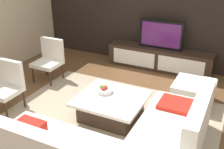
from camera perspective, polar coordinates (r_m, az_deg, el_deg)
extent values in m
plane|color=brown|center=(4.58, 0.43, -9.65)|extent=(14.00, 14.00, 0.00)
cube|color=black|center=(6.43, 11.25, 13.71)|extent=(6.40, 0.12, 2.80)
cube|color=tan|center=(4.61, -0.71, -9.29)|extent=(3.43, 2.67, 0.01)
cube|color=#332319|center=(6.47, 9.69, 3.25)|extent=(2.37, 0.45, 0.50)
cube|color=white|center=(6.42, 4.42, 3.39)|extent=(1.00, 0.01, 0.35)
cube|color=white|center=(6.14, 13.90, 1.66)|extent=(1.00, 0.01, 0.35)
cube|color=black|center=(6.28, 10.06, 8.07)|extent=(0.98, 0.05, 0.64)
cube|color=#591E66|center=(6.26, 9.98, 8.00)|extent=(0.88, 0.01, 0.53)
cube|color=white|center=(4.08, 12.18, -11.46)|extent=(0.85, 1.45, 0.43)
cube|color=white|center=(3.82, 17.63, -7.50)|extent=(0.18, 1.45, 0.40)
cube|color=red|center=(3.64, -16.30, -10.69)|extent=(0.36, 0.20, 0.22)
cube|color=red|center=(4.25, 13.74, -6.13)|extent=(0.60, 0.44, 0.06)
cube|color=#332319|center=(4.60, -0.16, -7.02)|extent=(0.86, 0.80, 0.33)
cube|color=white|center=(4.50, -0.16, -4.96)|extent=(1.07, 1.00, 0.05)
cylinder|color=#332319|center=(4.84, -20.96, -6.80)|extent=(0.04, 0.04, 0.38)
cylinder|color=#332319|center=(5.40, -21.46, -3.45)|extent=(0.04, 0.04, 0.38)
cylinder|color=#332319|center=(5.08, -17.66, -4.69)|extent=(0.04, 0.04, 0.38)
cube|color=white|center=(5.03, -21.56, -3.15)|extent=(0.57, 0.50, 0.08)
cube|color=white|center=(5.04, -20.35, 0.49)|extent=(0.57, 0.08, 0.45)
cylinder|color=#A5A5AA|center=(5.95, -21.91, -2.79)|extent=(0.28, 0.28, 0.02)
cube|color=white|center=(5.20, 16.38, -3.69)|extent=(0.70, 0.70, 0.40)
cylinder|color=silver|center=(4.62, -1.62, -3.27)|extent=(0.28, 0.28, 0.07)
sphere|color=#B23326|center=(4.59, -1.35, -2.76)|extent=(0.08, 0.08, 0.08)
sphere|color=gold|center=(4.62, -1.50, -2.57)|extent=(0.08, 0.08, 0.08)
sphere|color=#4C8C33|center=(4.62, -2.08, -2.63)|extent=(0.08, 0.08, 0.08)
sphere|color=#B23326|center=(4.55, -1.76, -3.04)|extent=(0.07, 0.07, 0.07)
cylinder|color=#332319|center=(5.98, -15.97, 0.12)|extent=(0.04, 0.04, 0.38)
cylinder|color=#332319|center=(5.71, -12.59, -0.70)|extent=(0.04, 0.04, 0.38)
cylinder|color=#332319|center=(6.27, -13.42, 1.61)|extent=(0.04, 0.04, 0.38)
cylinder|color=#332319|center=(6.01, -10.09, 0.89)|extent=(0.04, 0.04, 0.38)
cube|color=white|center=(5.91, -13.20, 2.19)|extent=(0.53, 0.51, 0.08)
cube|color=white|center=(5.98, -12.16, 5.26)|extent=(0.53, 0.08, 0.45)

